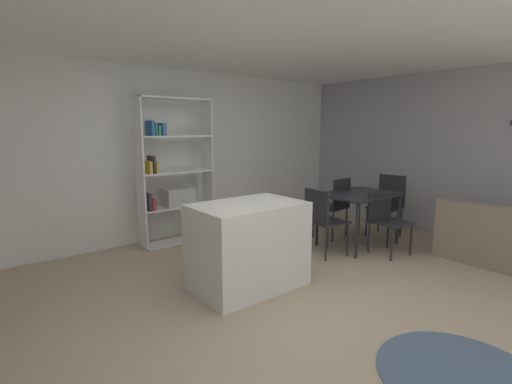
% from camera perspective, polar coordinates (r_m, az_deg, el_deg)
% --- Properties ---
extents(ground_plane, '(9.75, 9.75, 0.00)m').
position_cam_1_polar(ground_plane, '(3.86, 4.71, -16.19)').
color(ground_plane, tan).
extents(ceiling_slab, '(7.09, 5.56, 0.06)m').
position_cam_1_polar(ceiling_slab, '(3.59, 5.35, 24.55)').
color(ceiling_slab, white).
rests_on(ceiling_slab, ground_plane).
extents(back_partition, '(7.09, 0.06, 2.58)m').
position_cam_1_polar(back_partition, '(5.80, -14.08, 5.56)').
color(back_partition, silver).
rests_on(back_partition, ground_plane).
extents(right_partition_gray, '(0.06, 5.56, 2.58)m').
position_cam_1_polar(right_partition_gray, '(6.43, 28.51, 5.06)').
color(right_partition_gray, '#9E9EA3').
rests_on(right_partition_gray, ground_plane).
extents(kitchen_island, '(1.16, 0.77, 0.92)m').
position_cam_1_polar(kitchen_island, '(3.96, -1.26, -8.29)').
color(kitchen_island, silver).
rests_on(kitchen_island, ground_plane).
extents(open_bookshelf, '(1.10, 0.31, 2.12)m').
position_cam_1_polar(open_bookshelf, '(5.51, -12.75, 2.24)').
color(open_bookshelf, white).
rests_on(open_bookshelf, ground_plane).
extents(foreground_floor_rug, '(1.13, 1.13, 0.01)m').
position_cam_1_polar(foreground_floor_rug, '(3.16, 29.40, -23.78)').
color(foreground_floor_rug, '#475B75').
rests_on(foreground_floor_rug, ground_plane).
extents(dining_table, '(1.11, 0.81, 0.77)m').
position_cam_1_polar(dining_table, '(5.50, 15.73, -1.03)').
color(dining_table, '#232328').
rests_on(dining_table, ground_plane).
extents(dining_chair_far, '(0.50, 0.47, 0.94)m').
position_cam_1_polar(dining_chair_far, '(5.79, 12.31, -1.57)').
color(dining_chair_far, '#232328').
rests_on(dining_chair_far, ground_plane).
extents(dining_chair_island_side, '(0.49, 0.50, 0.91)m').
position_cam_1_polar(dining_chair_island_side, '(4.95, 10.26, -3.75)').
color(dining_chair_island_side, '#232328').
rests_on(dining_chair_island_side, ground_plane).
extents(dining_chair_window_side, '(0.48, 0.47, 0.96)m').
position_cam_1_polar(dining_chair_window_side, '(6.17, 19.87, -1.24)').
color(dining_chair_window_side, '#232328').
rests_on(dining_chair_window_side, ground_plane).
extents(dining_chair_near, '(0.50, 0.48, 0.84)m').
position_cam_1_polar(dining_chair_near, '(5.31, 19.49, -3.59)').
color(dining_chair_near, '#232328').
rests_on(dining_chair_near, ground_plane).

